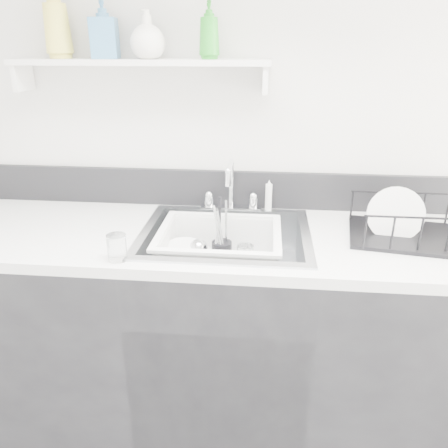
# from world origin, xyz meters

# --- Properties ---
(counter_run) EXTENTS (3.20, 0.62, 0.92)m
(counter_run) POSITION_xyz_m (0.00, 1.19, 0.46)
(counter_run) COLOR black
(counter_run) RESTS_ON ground
(backsplash) EXTENTS (3.20, 0.02, 0.16)m
(backsplash) POSITION_xyz_m (0.00, 1.49, 1.00)
(backsplash) COLOR black
(backsplash) RESTS_ON counter_run
(sink) EXTENTS (0.64, 0.52, 0.20)m
(sink) POSITION_xyz_m (0.00, 1.19, 0.83)
(sink) COLOR silver
(sink) RESTS_ON counter_run
(faucet) EXTENTS (0.26, 0.18, 0.23)m
(faucet) POSITION_xyz_m (0.00, 1.44, 0.98)
(faucet) COLOR silver
(faucet) RESTS_ON counter_run
(side_sprayer) EXTENTS (0.03, 0.03, 0.14)m
(side_sprayer) POSITION_xyz_m (0.16, 1.44, 0.99)
(side_sprayer) COLOR white
(side_sprayer) RESTS_ON counter_run
(wall_shelf) EXTENTS (1.00, 0.16, 0.12)m
(wall_shelf) POSITION_xyz_m (-0.35, 1.42, 1.51)
(wall_shelf) COLOR silver
(wall_shelf) RESTS_ON room_shell
(wash_tub) EXTENTS (0.47, 0.39, 0.18)m
(wash_tub) POSITION_xyz_m (-0.02, 1.19, 0.84)
(wash_tub) COLOR white
(wash_tub) RESTS_ON sink
(plate_stack) EXTENTS (0.25, 0.24, 0.10)m
(plate_stack) POSITION_xyz_m (-0.14, 1.18, 0.79)
(plate_stack) COLOR white
(plate_stack) RESTS_ON wash_tub
(utensil_cup) EXTENTS (0.08, 0.08, 0.27)m
(utensil_cup) POSITION_xyz_m (-0.02, 1.23, 0.83)
(utensil_cup) COLOR black
(utensil_cup) RESTS_ON wash_tub
(ladle) EXTENTS (0.27, 0.29, 0.08)m
(ladle) POSITION_xyz_m (-0.06, 1.18, 0.81)
(ladle) COLOR silver
(ladle) RESTS_ON wash_tub
(tumbler_in_tub) EXTENTS (0.08, 0.08, 0.09)m
(tumbler_in_tub) POSITION_xyz_m (0.08, 1.21, 0.81)
(tumbler_in_tub) COLOR white
(tumbler_in_tub) RESTS_ON wash_tub
(tumbler_counter) EXTENTS (0.08, 0.08, 0.09)m
(tumbler_counter) POSITION_xyz_m (-0.34, 0.94, 0.96)
(tumbler_counter) COLOR white
(tumbler_counter) RESTS_ON counter_run
(dish_rack) EXTENTS (0.45, 0.36, 0.14)m
(dish_rack) POSITION_xyz_m (0.67, 1.22, 0.99)
(dish_rack) COLOR black
(dish_rack) RESTS_ON counter_run
(bowl_small) EXTENTS (0.11, 0.11, 0.03)m
(bowl_small) POSITION_xyz_m (0.09, 1.12, 0.78)
(bowl_small) COLOR white
(bowl_small) RESTS_ON wash_tub
(soap_bottle_a) EXTENTS (0.12, 0.12, 0.27)m
(soap_bottle_a) POSITION_xyz_m (-0.66, 1.42, 1.66)
(soap_bottle_a) COLOR #E5D652
(soap_bottle_a) RESTS_ON wall_shelf
(soap_bottle_b) EXTENTS (0.11, 0.11, 0.21)m
(soap_bottle_b) POSITION_xyz_m (-0.48, 1.41, 1.64)
(soap_bottle_b) COLOR teal
(soap_bottle_b) RESTS_ON wall_shelf
(soap_bottle_c) EXTENTS (0.17, 0.17, 0.17)m
(soap_bottle_c) POSITION_xyz_m (-0.31, 1.40, 1.61)
(soap_bottle_c) COLOR silver
(soap_bottle_c) RESTS_ON wall_shelf
(soap_bottle_d) EXTENTS (0.09, 0.09, 0.20)m
(soap_bottle_d) POSITION_xyz_m (-0.08, 1.40, 1.63)
(soap_bottle_d) COLOR #208A1F
(soap_bottle_d) RESTS_ON wall_shelf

